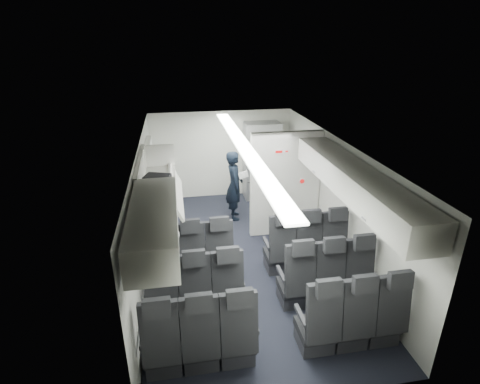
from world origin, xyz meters
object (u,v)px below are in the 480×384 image
object	(u,v)px
seat_row_front	(250,254)
boarding_door	(152,185)
seat_row_rear	(278,331)
carry_on_bag	(158,182)
galley_unit	(262,161)
seat_row_mid	(262,287)
flight_attendant	(234,185)

from	to	relation	value
seat_row_front	boarding_door	world-z (taller)	boarding_door
seat_row_rear	carry_on_bag	xyz separation A→B (m)	(-1.40, 1.85, 1.38)
seat_row_rear	galley_unit	distance (m)	5.17
carry_on_bag	seat_row_mid	bearing A→B (deg)	-14.73
seat_row_rear	flight_attendant	distance (m)	4.02
boarding_door	galley_unit	bearing A→B (deg)	24.28
galley_unit	boarding_door	xyz separation A→B (m)	(-2.59, -1.17, 0.00)
flight_attendant	seat_row_front	bearing A→B (deg)	-179.62
seat_row_mid	seat_row_front	bearing A→B (deg)	90.00
seat_row_front	flight_attendant	bearing A→B (deg)	87.42
boarding_door	seat_row_mid	bearing A→B (deg)	-61.23
seat_row_front	seat_row_rear	xyz separation A→B (m)	(0.00, -1.80, 0.00)
seat_row_mid	flight_attendant	distance (m)	3.12
boarding_door	carry_on_bag	world-z (taller)	carry_on_bag
carry_on_bag	flight_attendant	bearing A→B (deg)	74.32
seat_row_mid	seat_row_rear	distance (m)	0.90
seat_row_mid	seat_row_rear	bearing A→B (deg)	-90.00
seat_row_front	seat_row_rear	bearing A→B (deg)	-90.00
seat_row_rear	carry_on_bag	bearing A→B (deg)	127.26
seat_row_rear	boarding_door	distance (m)	4.25
galley_unit	flight_attendant	distance (m)	1.37
seat_row_front	carry_on_bag	bearing A→B (deg)	178.10
galley_unit	flight_attendant	bearing A→B (deg)	-128.93
seat_row_mid	galley_unit	distance (m)	4.30
seat_row_mid	boarding_door	world-z (taller)	boarding_door
seat_row_front	carry_on_bag	distance (m)	1.97
seat_row_front	boarding_door	distance (m)	2.71
boarding_door	flight_attendant	distance (m)	1.75
seat_row_mid	flight_attendant	xyz separation A→B (m)	(0.10, 3.10, 0.37)
boarding_door	seat_row_front	bearing A→B (deg)	-51.84
seat_row_rear	carry_on_bag	size ratio (longest dim) A/B	9.12
galley_unit	carry_on_bag	bearing A→B (deg)	-126.29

